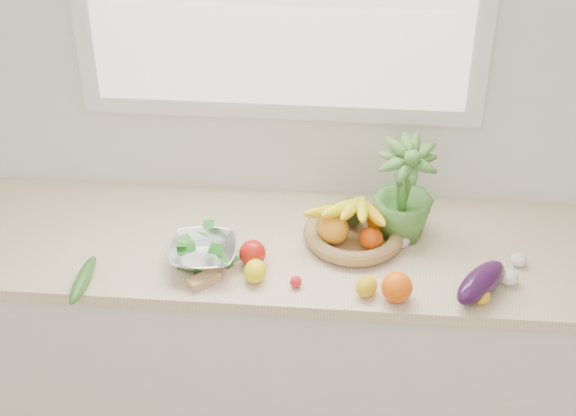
# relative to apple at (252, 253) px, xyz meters

# --- Properties ---
(back_wall) EXTENTS (4.50, 0.02, 2.70)m
(back_wall) POSITION_rel_apple_xyz_m (0.05, 0.42, 0.41)
(back_wall) COLOR white
(back_wall) RESTS_ON ground
(counter_cabinet) EXTENTS (2.20, 0.58, 0.86)m
(counter_cabinet) POSITION_rel_apple_xyz_m (0.05, 0.12, -0.51)
(counter_cabinet) COLOR silver
(counter_cabinet) RESTS_ON ground
(countertop) EXTENTS (2.24, 0.62, 0.04)m
(countertop) POSITION_rel_apple_xyz_m (0.05, 0.12, -0.06)
(countertop) COLOR beige
(countertop) RESTS_ON counter_cabinet
(orange_loose) EXTENTS (0.10, 0.10, 0.09)m
(orange_loose) POSITION_rel_apple_xyz_m (0.44, -0.13, 0.00)
(orange_loose) COLOR #FF5C08
(orange_loose) RESTS_ON countertop
(lemon_a) EXTENTS (0.07, 0.09, 0.07)m
(lemon_a) POSITION_rel_apple_xyz_m (0.02, -0.08, -0.01)
(lemon_a) COLOR yellow
(lemon_a) RESTS_ON countertop
(lemon_b) EXTENTS (0.09, 0.10, 0.06)m
(lemon_b) POSITION_rel_apple_xyz_m (0.35, -0.12, -0.01)
(lemon_b) COLOR #E1A90C
(lemon_b) RESTS_ON countertop
(lemon_c) EXTENTS (0.08, 0.09, 0.06)m
(lemon_c) POSITION_rel_apple_xyz_m (0.69, -0.12, -0.01)
(lemon_c) COLOR #DDA60C
(lemon_c) RESTS_ON countertop
(apple) EXTENTS (0.11, 0.11, 0.08)m
(apple) POSITION_rel_apple_xyz_m (0.00, 0.00, 0.00)
(apple) COLOR #B7180E
(apple) RESTS_ON countertop
(ginger) EXTENTS (0.10, 0.10, 0.03)m
(ginger) POSITION_rel_apple_xyz_m (-0.13, -0.11, -0.03)
(ginger) COLOR tan
(ginger) RESTS_ON countertop
(garlic_a) EXTENTS (0.06, 0.06, 0.04)m
(garlic_a) POSITION_rel_apple_xyz_m (0.82, 0.06, -0.02)
(garlic_a) COLOR white
(garlic_a) RESTS_ON countertop
(garlic_b) EXTENTS (0.06, 0.06, 0.04)m
(garlic_b) POSITION_rel_apple_xyz_m (0.46, 0.13, -0.02)
(garlic_b) COLOR white
(garlic_b) RESTS_ON countertop
(garlic_c) EXTENTS (0.07, 0.07, 0.05)m
(garlic_c) POSITION_rel_apple_xyz_m (0.78, -0.03, -0.02)
(garlic_c) COLOR silver
(garlic_c) RESTS_ON countertop
(eggplant) EXTENTS (0.20, 0.23, 0.09)m
(eggplant) POSITION_rel_apple_xyz_m (0.69, -0.09, 0.00)
(eggplant) COLOR #2D0D33
(eggplant) RESTS_ON countertop
(cucumber) EXTENTS (0.05, 0.23, 0.04)m
(cucumber) POSITION_rel_apple_xyz_m (-0.50, -0.14, -0.02)
(cucumber) COLOR #235A1A
(cucumber) RESTS_ON countertop
(radish) EXTENTS (0.05, 0.05, 0.04)m
(radish) POSITION_rel_apple_xyz_m (0.14, -0.10, -0.02)
(radish) COLOR red
(radish) RESTS_ON countertop
(potted_herb) EXTENTS (0.22, 0.22, 0.35)m
(potted_herb) POSITION_rel_apple_xyz_m (0.46, 0.19, 0.13)
(potted_herb) COLOR #457E2E
(potted_herb) RESTS_ON countertop
(fruit_basket) EXTENTS (0.41, 0.41, 0.18)m
(fruit_basket) POSITION_rel_apple_xyz_m (0.31, 0.15, 0.01)
(fruit_basket) COLOR #AA714B
(fruit_basket) RESTS_ON countertop
(colander_with_spinach) EXTENTS (0.23, 0.23, 0.12)m
(colander_with_spinach) POSITION_rel_apple_xyz_m (-0.15, -0.01, 0.02)
(colander_with_spinach) COLOR white
(colander_with_spinach) RESTS_ON countertop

